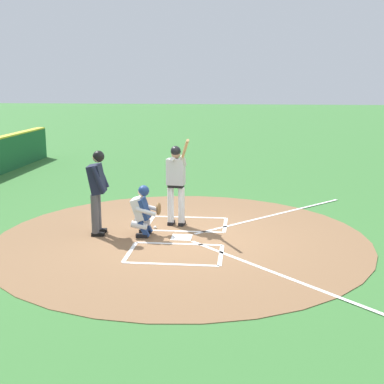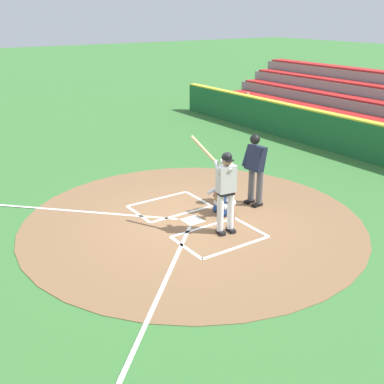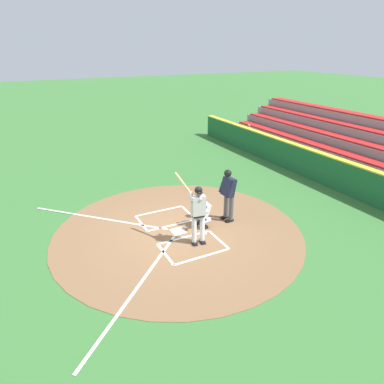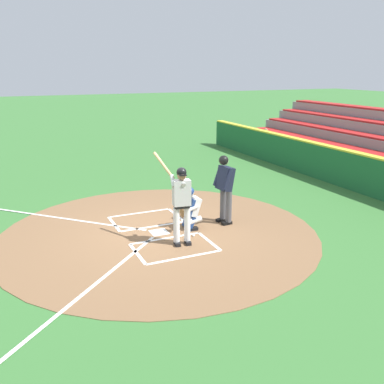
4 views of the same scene
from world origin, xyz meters
TOP-DOWN VIEW (x-y plane):
  - ground_plane at (0.00, 0.00)m, footprint 120.00×120.00m
  - dirt_circle at (0.00, 0.00)m, footprint 8.00×8.00m
  - home_plate_and_chalk at (0.00, 0.88)m, footprint 7.93×4.91m
  - batter at (-0.91, -0.23)m, footprint 1.00×0.62m
  - catcher at (-0.08, -0.84)m, footprint 0.59×0.61m
  - plate_umpire at (-0.06, -1.84)m, footprint 0.60×0.44m
  - baseball at (-0.61, -0.68)m, footprint 0.07×0.07m
  - backstop_wall at (0.00, -7.50)m, footprint 22.00×0.36m

SIDE VIEW (x-z plane):
  - ground_plane at x=0.00m, z-range 0.00..0.00m
  - dirt_circle at x=0.00m, z-range 0.00..0.01m
  - home_plate_and_chalk at x=0.00m, z-range 0.01..0.02m
  - baseball at x=-0.61m, z-range 0.00..0.07m
  - catcher at x=-0.08m, z-range 0.02..1.15m
  - backstop_wall at x=0.00m, z-range 0.00..1.31m
  - plate_umpire at x=-0.06m, z-range 0.14..2.01m
  - batter at x=-0.91m, z-range 0.04..2.16m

